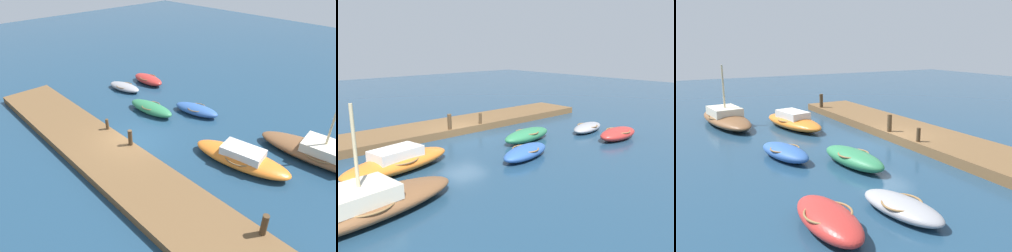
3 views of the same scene
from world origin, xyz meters
The scene contains 11 objects.
ground_plane centered at (0.00, 0.00, 0.00)m, with size 84.00×84.00×0.00m, color navy.
dock_platform centered at (0.00, -2.11, 0.24)m, with size 22.99×3.56×0.47m, color brown.
rowboat_red centered at (-6.66, 6.93, 0.38)m, with size 3.27×1.48×0.73m.
motorboat_orange centered at (5.89, 3.12, 0.46)m, with size 5.83×2.84×1.10m.
rowboat_green centered at (-2.23, 3.47, 0.38)m, with size 3.94×1.78×0.75m.
rowboat_blue centered at (0.18, 5.76, 0.35)m, with size 3.61×2.00×0.68m.
dinghy_grey centered at (-6.94, 4.49, 0.29)m, with size 3.30×1.81×0.56m.
sailboat_brown centered at (8.86, 6.73, 0.49)m, with size 7.31×2.94×3.96m.
mooring_post_west centered at (-1.81, -0.58, 0.83)m, with size 0.20×0.20×0.71m, color #47331E.
mooring_post_mid_west centered at (0.63, -0.58, 0.96)m, with size 0.26×0.26×0.97m, color #47331E.
mooring_post_mid_east centered at (9.47, -0.58, 0.99)m, with size 0.27×0.27×1.03m, color #47331E.
Camera 3 is at (-15.02, 11.08, 5.30)m, focal length 37.87 mm.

